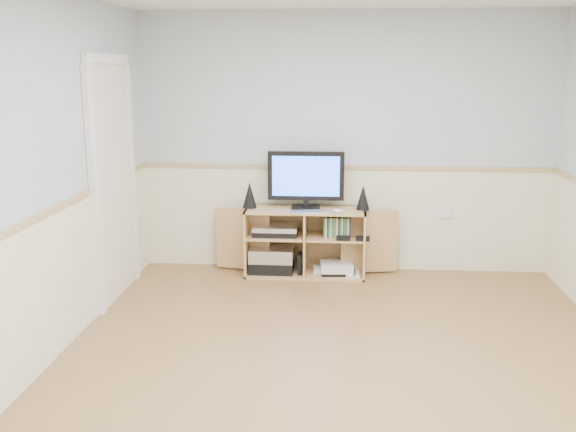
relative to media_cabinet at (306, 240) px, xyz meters
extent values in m
cube|color=#AA7C4B|center=(0.36, -2.06, -0.34)|extent=(4.00, 4.50, 0.02)
cube|color=#B1BBC0|center=(-1.65, -2.06, 0.92)|extent=(0.02, 4.50, 2.50)
cube|color=#B1BBC0|center=(0.36, 0.20, 0.92)|extent=(4.00, 0.02, 2.50)
cube|color=#B1BBC0|center=(0.36, -4.32, 0.92)|extent=(4.00, 0.02, 2.50)
cube|color=beige|center=(0.36, 0.18, 0.17)|extent=(4.00, 0.01, 1.00)
cube|color=tan|center=(0.36, 0.18, 0.69)|extent=(4.00, 0.02, 0.04)
cube|color=#EEE4CE|center=(-1.62, -0.76, 0.67)|extent=(0.03, 0.82, 2.00)
cube|color=tan|center=(0.00, -0.05, -0.32)|extent=(1.14, 0.43, 0.02)
cube|color=tan|center=(0.00, -0.05, 0.31)|extent=(1.14, 0.43, 0.02)
cube|color=tan|center=(-0.56, -0.05, -0.01)|extent=(0.02, 0.43, 0.65)
cube|color=tan|center=(0.56, -0.05, -0.01)|extent=(0.02, 0.43, 0.65)
cube|color=tan|center=(0.00, 0.15, -0.01)|extent=(1.14, 0.02, 0.65)
cube|color=tan|center=(0.00, -0.05, -0.01)|extent=(0.02, 0.41, 0.61)
cube|color=tan|center=(-0.29, -0.05, 0.05)|extent=(0.54, 0.39, 0.02)
cube|color=tan|center=(0.29, -0.05, 0.05)|extent=(0.54, 0.39, 0.02)
cube|color=tan|center=(-0.62, 0.00, -0.01)|extent=(0.55, 0.11, 0.61)
cube|color=tan|center=(0.62, 0.00, -0.01)|extent=(0.55, 0.11, 0.61)
cube|color=black|center=(0.00, 0.00, 0.33)|extent=(0.27, 0.18, 0.02)
cube|color=black|center=(0.00, 0.00, 0.37)|extent=(0.05, 0.04, 0.06)
cube|color=black|center=(0.00, 0.00, 0.63)|extent=(0.73, 0.05, 0.47)
cube|color=blue|center=(0.00, -0.03, 0.63)|extent=(0.64, 0.01, 0.38)
cone|color=black|center=(-0.54, -0.03, 0.44)|extent=(0.14, 0.14, 0.25)
cone|color=black|center=(0.55, -0.03, 0.44)|extent=(0.13, 0.13, 0.24)
cube|color=silver|center=(0.03, -0.19, 0.32)|extent=(0.35, 0.20, 0.01)
ellipsoid|color=white|center=(0.31, -0.19, 0.34)|extent=(0.10, 0.07, 0.04)
cube|color=black|center=(-0.33, -0.05, -0.26)|extent=(0.42, 0.32, 0.11)
cube|color=silver|center=(-0.33, -0.05, -0.14)|extent=(0.42, 0.32, 0.13)
cube|color=black|center=(-0.29, -0.05, 0.08)|extent=(0.42, 0.30, 0.05)
cube|color=silver|center=(-0.29, -0.05, 0.13)|extent=(0.42, 0.30, 0.05)
cube|color=black|center=(-0.05, -0.10, -0.21)|extent=(0.04, 0.14, 0.20)
cube|color=white|center=(0.19, -0.02, -0.29)|extent=(0.22, 0.18, 0.05)
cube|color=black|center=(0.31, -0.07, -0.30)|extent=(0.32, 0.26, 0.03)
cube|color=white|center=(0.31, -0.07, -0.24)|extent=(0.33, 0.28, 0.08)
cube|color=white|center=(0.51, -0.15, -0.30)|extent=(0.04, 0.14, 0.03)
cube|color=white|center=(0.49, 0.01, -0.30)|extent=(0.09, 0.15, 0.03)
cube|color=#3F8C3F|center=(0.31, -0.07, 0.15)|extent=(0.26, 0.13, 0.19)
cube|color=white|center=(1.36, 0.17, 0.27)|extent=(0.12, 0.03, 0.12)
camera|label=1|loc=(0.32, -6.03, 1.63)|focal=40.00mm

